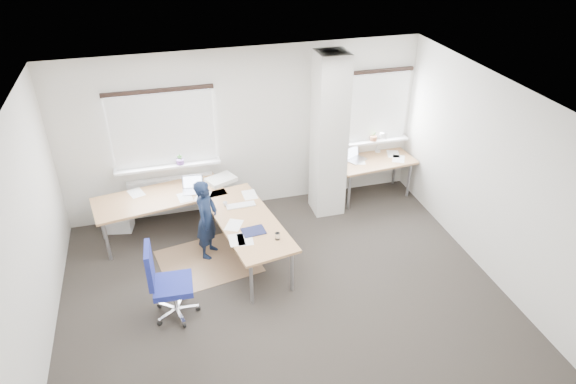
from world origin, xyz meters
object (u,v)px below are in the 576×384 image
object	(u,v)px
desk_main	(205,208)
desk_side	(374,162)
person	(207,219)
task_chair	(171,297)

from	to	relation	value
desk_main	desk_side	size ratio (longest dim) A/B	1.93
desk_main	person	size ratio (longest dim) A/B	2.20
desk_main	desk_side	bearing A→B (deg)	3.52
desk_side	person	bearing A→B (deg)	-168.11
desk_side	person	world-z (taller)	person
desk_side	desk_main	bearing A→B (deg)	-171.85
person	desk_side	bearing A→B (deg)	-43.56
desk_side	task_chair	distance (m)	4.34
person	task_chair	bearing A→B (deg)	-179.35
desk_side	task_chair	size ratio (longest dim) A/B	1.30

